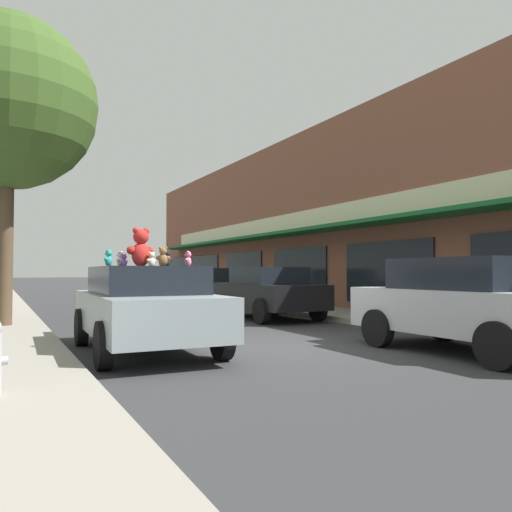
# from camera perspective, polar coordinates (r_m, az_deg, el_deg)

# --- Properties ---
(ground_plane) EXTENTS (260.00, 260.00, 0.00)m
(ground_plane) POSITION_cam_1_polar(r_m,az_deg,el_deg) (9.77, 2.07, -10.18)
(ground_plane) COLOR #333335
(sidewalk_far) EXTENTS (2.50, 90.00, 0.16)m
(sidewalk_far) POSITION_cam_1_polar(r_m,az_deg,el_deg) (12.93, 21.75, -7.66)
(sidewalk_far) COLOR gray
(sidewalk_far) RESTS_ON ground_plane
(storefront_row) EXTENTS (13.15, 36.18, 7.17)m
(storefront_row) POSITION_cam_1_polar(r_m,az_deg,el_deg) (24.27, 16.90, 3.35)
(storefront_row) COLOR brown
(storefront_row) RESTS_ON ground_plane
(plush_art_car) EXTENTS (2.15, 4.36, 1.51)m
(plush_art_car) POSITION_cam_1_polar(r_m,az_deg,el_deg) (9.08, -12.52, -5.58)
(plush_art_car) COLOR #8C999E
(plush_art_car) RESTS_ON ground_plane
(teddy_bear_giant) EXTENTS (0.55, 0.36, 0.73)m
(teddy_bear_giant) POSITION_cam_1_polar(r_m,az_deg,el_deg) (9.47, -13.03, 0.91)
(teddy_bear_giant) COLOR red
(teddy_bear_giant) RESTS_ON plush_art_car
(teddy_bear_black) EXTENTS (0.27, 0.17, 0.36)m
(teddy_bear_black) POSITION_cam_1_polar(r_m,az_deg,el_deg) (9.94, -10.19, -0.26)
(teddy_bear_black) COLOR black
(teddy_bear_black) RESTS_ON plush_art_car
(teddy_bear_brown) EXTENTS (0.24, 0.17, 0.32)m
(teddy_bear_brown) POSITION_cam_1_polar(r_m,az_deg,el_deg) (8.19, -10.58, -0.07)
(teddy_bear_brown) COLOR olive
(teddy_bear_brown) RESTS_ON plush_art_car
(teddy_bear_orange) EXTENTS (0.19, 0.20, 0.29)m
(teddy_bear_orange) POSITION_cam_1_polar(r_m,az_deg,el_deg) (10.24, -10.70, -0.49)
(teddy_bear_orange) COLOR orange
(teddy_bear_orange) RESTS_ON plush_art_car
(teddy_bear_cream) EXTENTS (0.21, 0.15, 0.28)m
(teddy_bear_cream) POSITION_cam_1_polar(r_m,az_deg,el_deg) (9.35, -11.85, -0.39)
(teddy_bear_cream) COLOR beige
(teddy_bear_cream) RESTS_ON plush_art_car
(teddy_bear_pink) EXTENTS (0.18, 0.20, 0.28)m
(teddy_bear_pink) POSITION_cam_1_polar(r_m,az_deg,el_deg) (9.03, -7.77, -0.35)
(teddy_bear_pink) COLOR pink
(teddy_bear_pink) RESTS_ON plush_art_car
(teddy_bear_purple) EXTENTS (0.14, 0.18, 0.23)m
(teddy_bear_purple) POSITION_cam_1_polar(r_m,az_deg,el_deg) (9.45, -14.83, -0.51)
(teddy_bear_purple) COLOR purple
(teddy_bear_purple) RESTS_ON plush_art_car
(teddy_bear_teal) EXTENTS (0.19, 0.19, 0.28)m
(teddy_bear_teal) POSITION_cam_1_polar(r_m,az_deg,el_deg) (8.65, -16.50, -0.23)
(teddy_bear_teal) COLOR teal
(teddy_bear_teal) RESTS_ON plush_art_car
(teddy_bear_yellow) EXTENTS (0.14, 0.17, 0.23)m
(teddy_bear_yellow) POSITION_cam_1_polar(r_m,az_deg,el_deg) (10.04, -12.90, -0.61)
(teddy_bear_yellow) COLOR yellow
(teddy_bear_yellow) RESTS_ON plush_art_car
(teddy_bear_white) EXTENTS (0.19, 0.21, 0.30)m
(teddy_bear_white) POSITION_cam_1_polar(r_m,az_deg,el_deg) (9.66, -15.25, -0.36)
(teddy_bear_white) COLOR white
(teddy_bear_white) RESTS_ON plush_art_car
(parked_car_far_left) EXTENTS (1.96, 4.11, 1.66)m
(parked_car_far_left) POSITION_cam_1_polar(r_m,az_deg,el_deg) (9.50, 22.83, -4.95)
(parked_car_far_left) COLOR #B7B7BC
(parked_car_far_left) RESTS_ON ground_plane
(parked_car_far_center) EXTENTS (2.05, 4.09, 1.56)m
(parked_car_far_center) POSITION_cam_1_polar(r_m,az_deg,el_deg) (15.09, 1.43, -4.07)
(parked_car_far_center) COLOR black
(parked_car_far_center) RESTS_ON ground_plane
(parked_car_far_right) EXTENTS (2.05, 4.13, 1.57)m
(parked_car_far_right) POSITION_cam_1_polar(r_m,az_deg,el_deg) (20.41, -6.56, -3.39)
(parked_car_far_right) COLOR #336B3D
(parked_car_far_right) RESTS_ON ground_plane
(street_tree) EXTENTS (4.18, 4.18, 7.44)m
(street_tree) POSITION_cam_1_polar(r_m,az_deg,el_deg) (13.90, -26.48, 15.38)
(street_tree) COLOR brown
(street_tree) RESTS_ON sidewalk_near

